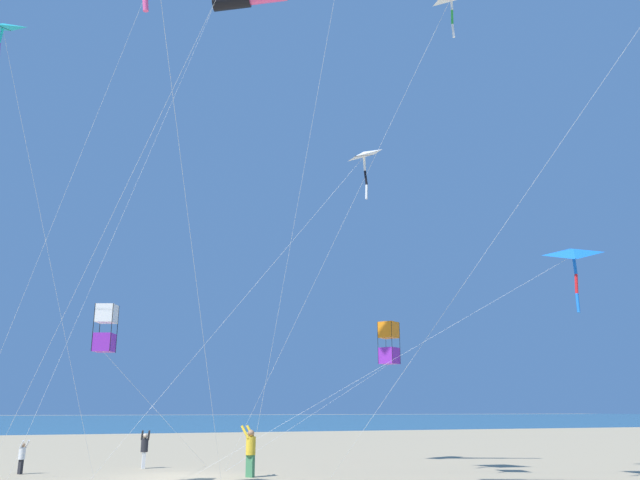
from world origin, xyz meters
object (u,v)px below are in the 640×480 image
at_px(kite_box_white_trailing, 105,328).
at_px(person_child_grey_jacket, 22,455).
at_px(kite_delta_yellow_midlevel, 3,30).
at_px(kite_delta_purple_drifting, 573,254).
at_px(person_child_green_jacket, 144,447).
at_px(kite_windsock_black_fish_shape, 251,0).
at_px(kite_delta_orange_high_right, 363,157).
at_px(person_adult_flyer, 250,449).
at_px(kite_box_green_low_center, 389,343).

bearing_deg(kite_box_white_trailing, person_child_grey_jacket, 22.01).
bearing_deg(kite_delta_yellow_midlevel, kite_delta_purple_drifting, -87.98).
relative_size(person_child_green_jacket, kite_delta_purple_drifting, 0.10).
xyz_separation_m(kite_box_white_trailing, kite_windsock_black_fish_shape, (1.72, -4.96, 14.62)).
height_order(person_child_grey_jacket, kite_delta_orange_high_right, kite_delta_orange_high_right).
bearing_deg(kite_windsock_black_fish_shape, kite_box_white_trailing, 109.14).
bearing_deg(kite_delta_purple_drifting, person_adult_flyer, 74.90).
relative_size(person_child_grey_jacket, kite_delta_yellow_midlevel, 0.09).
xyz_separation_m(person_child_green_jacket, kite_box_green_low_center, (-0.52, -11.08, 4.60)).
bearing_deg(kite_box_green_low_center, person_child_green_jacket, 87.33).
xyz_separation_m(person_child_grey_jacket, kite_box_white_trailing, (-5.56, -2.25, 4.19)).
bearing_deg(person_adult_flyer, kite_box_green_low_center, -60.71).
bearing_deg(kite_box_white_trailing, person_child_green_jacket, -19.78).
bearing_deg(kite_box_white_trailing, kite_box_green_low_center, -66.47).
height_order(kite_delta_yellow_midlevel, kite_delta_orange_high_right, kite_delta_yellow_midlevel).
bearing_deg(kite_box_green_low_center, kite_delta_purple_drifting, -150.69).
bearing_deg(kite_delta_yellow_midlevel, person_child_green_jacket, -33.50).
height_order(kite_delta_yellow_midlevel, kite_box_green_low_center, kite_delta_yellow_midlevel).
bearing_deg(kite_delta_yellow_midlevel, kite_delta_orange_high_right, -89.58).
distance_m(person_child_green_jacket, person_child_grey_jacket, 4.59).
distance_m(person_adult_flyer, kite_windsock_black_fish_shape, 18.52).
bearing_deg(person_adult_flyer, kite_windsock_black_fish_shape, 42.65).
bearing_deg(person_child_grey_jacket, kite_delta_yellow_midlevel, 169.68).
relative_size(person_child_grey_jacket, kite_windsock_black_fish_shape, 0.06).
bearing_deg(kite_windsock_black_fish_shape, kite_delta_yellow_midlevel, 117.40).
bearing_deg(person_child_grey_jacket, kite_delta_orange_high_right, -128.86).
bearing_deg(person_adult_flyer, kite_delta_orange_high_right, -146.27).
bearing_deg(kite_box_white_trailing, kite_windsock_black_fish_shape, -70.86).
relative_size(kite_delta_yellow_midlevel, kite_delta_purple_drifting, 0.90).
xyz_separation_m(person_child_grey_jacket, kite_delta_yellow_midlevel, (-8.36, 1.52, 12.54)).
xyz_separation_m(person_adult_flyer, kite_delta_yellow_midlevel, (-4.12, 9.10, 12.24)).
bearing_deg(person_adult_flyer, person_child_grey_jacket, 60.75).
relative_size(kite_box_white_trailing, kite_delta_yellow_midlevel, 0.53).
relative_size(kite_delta_orange_high_right, kite_box_green_low_center, 1.28).
distance_m(kite_box_white_trailing, kite_windsock_black_fish_shape, 15.54).
distance_m(person_adult_flyer, kite_box_white_trailing, 6.73).
bearing_deg(kite_delta_yellow_midlevel, person_adult_flyer, -65.66).
relative_size(person_child_green_jacket, kite_box_green_low_center, 0.17).
bearing_deg(kite_box_green_low_center, kite_delta_orange_high_right, 147.98).
height_order(kite_box_white_trailing, kite_delta_orange_high_right, kite_delta_orange_high_right).
xyz_separation_m(person_adult_flyer, person_child_green_jacket, (5.02, 3.05, -0.15)).
height_order(person_child_green_jacket, kite_delta_yellow_midlevel, kite_delta_yellow_midlevel).
bearing_deg(person_child_green_jacket, kite_box_green_low_center, -92.67).
xyz_separation_m(kite_windsock_black_fish_shape, kite_box_green_low_center, (4.10, -8.40, -14.06)).
height_order(person_child_green_jacket, kite_delta_purple_drifting, kite_delta_purple_drifting).
distance_m(person_adult_flyer, person_child_grey_jacket, 8.69).
bearing_deg(kite_delta_orange_high_right, kite_box_green_low_center, -32.02).
xyz_separation_m(kite_windsock_black_fish_shape, kite_delta_orange_high_right, (-4.44, -3.07, -8.49)).
xyz_separation_m(person_child_green_jacket, kite_delta_yellow_midlevel, (-9.14, 6.05, 12.39)).
bearing_deg(kite_delta_purple_drifting, person_child_green_jacket, 61.60).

